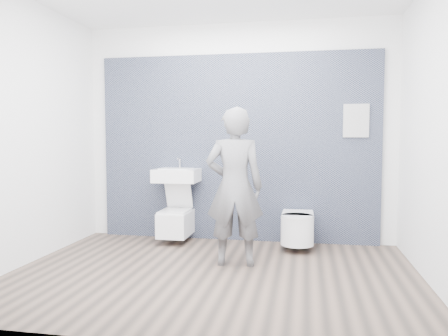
% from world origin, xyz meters
% --- Properties ---
extents(ground, '(4.00, 4.00, 0.00)m').
position_xyz_m(ground, '(0.00, 0.00, 0.00)').
color(ground, brown).
rests_on(ground, ground).
extents(room_shell, '(4.00, 4.00, 4.00)m').
position_xyz_m(room_shell, '(0.00, 0.00, 1.74)').
color(room_shell, silver).
rests_on(room_shell, ground).
extents(tile_wall, '(3.60, 0.06, 2.40)m').
position_xyz_m(tile_wall, '(0.00, 1.47, 0.00)').
color(tile_wall, black).
rests_on(tile_wall, ground).
extents(washbasin, '(0.56, 0.42, 0.42)m').
position_xyz_m(washbasin, '(-0.74, 1.23, 0.86)').
color(washbasin, white).
rests_on(washbasin, ground).
extents(toilet_square, '(0.36, 0.53, 0.69)m').
position_xyz_m(toilet_square, '(-0.74, 1.18, 0.27)').
color(toilet_square, white).
rests_on(toilet_square, ground).
extents(toilet_rounded, '(0.38, 0.65, 0.35)m').
position_xyz_m(toilet_rounded, '(0.80, 1.11, 0.26)').
color(toilet_rounded, white).
rests_on(toilet_rounded, ground).
extents(info_placard, '(0.30, 0.03, 0.40)m').
position_xyz_m(info_placard, '(1.48, 1.43, 0.00)').
color(info_placard, silver).
rests_on(info_placard, ground).
extents(visitor, '(0.65, 0.47, 1.65)m').
position_xyz_m(visitor, '(0.16, 0.34, 0.82)').
color(visitor, slate).
rests_on(visitor, ground).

